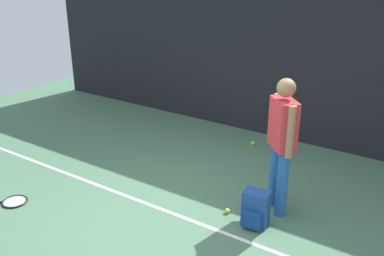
{
  "coord_description": "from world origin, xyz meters",
  "views": [
    {
      "loc": [
        2.72,
        -3.72,
        2.99
      ],
      "look_at": [
        0.0,
        0.4,
        1.0
      ],
      "focal_mm": 40.54,
      "sensor_mm": 36.0,
      "label": 1
    }
  ],
  "objects_px": {
    "tennis_ball_near_player": "(253,143)",
    "tennis_ball_by_fence": "(227,211)",
    "tennis_racket": "(12,202)",
    "backpack": "(255,209)",
    "tennis_player": "(282,139)"
  },
  "relations": [
    {
      "from": "tennis_racket",
      "to": "tennis_ball_near_player",
      "type": "height_order",
      "value": "tennis_ball_near_player"
    },
    {
      "from": "tennis_racket",
      "to": "tennis_ball_near_player",
      "type": "distance_m",
      "value": 3.81
    },
    {
      "from": "tennis_ball_near_player",
      "to": "tennis_player",
      "type": "bearing_deg",
      "value": -55.42
    },
    {
      "from": "backpack",
      "to": "tennis_ball_by_fence",
      "type": "xyz_separation_m",
      "value": [
        -0.39,
        0.04,
        -0.18
      ]
    },
    {
      "from": "tennis_racket",
      "to": "backpack",
      "type": "height_order",
      "value": "backpack"
    },
    {
      "from": "tennis_racket",
      "to": "tennis_ball_near_player",
      "type": "bearing_deg",
      "value": 20.56
    },
    {
      "from": "tennis_ball_near_player",
      "to": "tennis_ball_by_fence",
      "type": "height_order",
      "value": "same"
    },
    {
      "from": "tennis_player",
      "to": "tennis_racket",
      "type": "relative_size",
      "value": 2.94
    },
    {
      "from": "tennis_racket",
      "to": "backpack",
      "type": "relative_size",
      "value": 1.31
    },
    {
      "from": "backpack",
      "to": "tennis_ball_by_fence",
      "type": "distance_m",
      "value": 0.43
    },
    {
      "from": "backpack",
      "to": "tennis_ball_near_player",
      "type": "relative_size",
      "value": 6.67
    },
    {
      "from": "tennis_racket",
      "to": "tennis_ball_by_fence",
      "type": "height_order",
      "value": "tennis_ball_by_fence"
    },
    {
      "from": "tennis_ball_near_player",
      "to": "tennis_ball_by_fence",
      "type": "distance_m",
      "value": 2.15
    },
    {
      "from": "tennis_ball_near_player",
      "to": "tennis_ball_by_fence",
      "type": "xyz_separation_m",
      "value": [
        0.65,
        -2.05,
        0.0
      ]
    },
    {
      "from": "tennis_player",
      "to": "tennis_ball_by_fence",
      "type": "distance_m",
      "value": 1.13
    }
  ]
}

